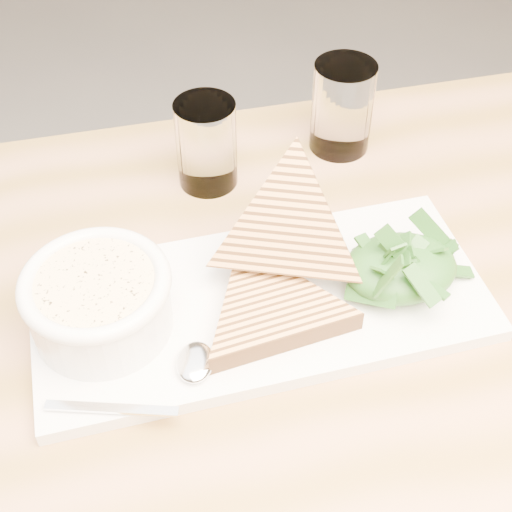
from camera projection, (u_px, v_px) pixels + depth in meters
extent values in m
cube|color=#A3714B|center=(194.00, 386.00, 0.63)|extent=(1.12, 0.75, 0.04)
cylinder|color=#A3714B|center=(474.00, 297.00, 1.20)|extent=(0.06, 0.06, 0.72)
cube|color=white|center=(261.00, 303.00, 0.66)|extent=(0.42, 0.20, 0.01)
cylinder|color=white|center=(100.00, 307.00, 0.61)|extent=(0.12, 0.12, 0.05)
cylinder|color=beige|center=(95.00, 284.00, 0.59)|extent=(0.10, 0.10, 0.01)
torus|color=white|center=(95.00, 283.00, 0.59)|extent=(0.13, 0.13, 0.01)
ellipsoid|color=#123E12|center=(400.00, 268.00, 0.65)|extent=(0.11, 0.08, 0.04)
ellipsoid|color=silver|center=(195.00, 362.00, 0.59)|extent=(0.04, 0.05, 0.01)
cube|color=silver|center=(112.00, 408.00, 0.57)|extent=(0.11, 0.04, 0.00)
cylinder|color=white|center=(206.00, 144.00, 0.76)|extent=(0.06, 0.06, 0.10)
cylinder|color=white|center=(342.00, 107.00, 0.80)|extent=(0.07, 0.07, 0.11)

